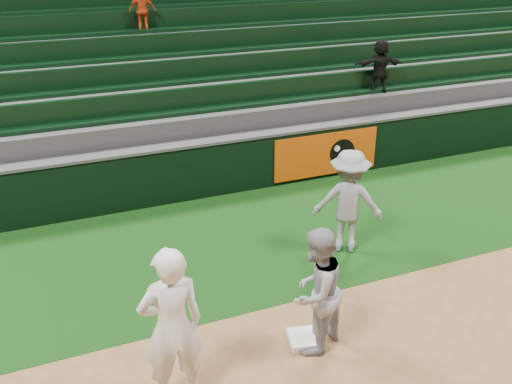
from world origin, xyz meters
TOP-DOWN VIEW (x-y plane):
  - ground at (0.00, 0.00)m, footprint 70.00×70.00m
  - foul_grass at (0.00, 3.00)m, footprint 36.00×4.20m
  - first_base at (-0.08, -0.02)m, footprint 0.53×0.53m
  - first_baseman at (-2.01, -0.33)m, footprint 0.78×0.51m
  - baserunner at (-0.02, -0.15)m, footprint 1.12×1.05m
  - base_coach at (1.76, 2.01)m, footprint 1.41×1.23m
  - field_wall at (0.03, 5.20)m, footprint 36.00×0.45m
  - stadium_seating at (-0.01, 8.97)m, footprint 36.00×5.95m

SIDE VIEW (x-z plane):
  - ground at x=0.00m, z-range 0.00..0.00m
  - foul_grass at x=0.00m, z-range 0.00..0.01m
  - first_base at x=-0.08m, z-range 0.00..0.10m
  - field_wall at x=0.03m, z-range 0.01..1.26m
  - baserunner at x=-0.02m, z-range 0.00..1.83m
  - base_coach at x=1.76m, z-range 0.01..1.90m
  - first_baseman at x=-2.01m, z-range 0.00..2.12m
  - stadium_seating at x=-0.01m, z-range -0.78..4.19m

